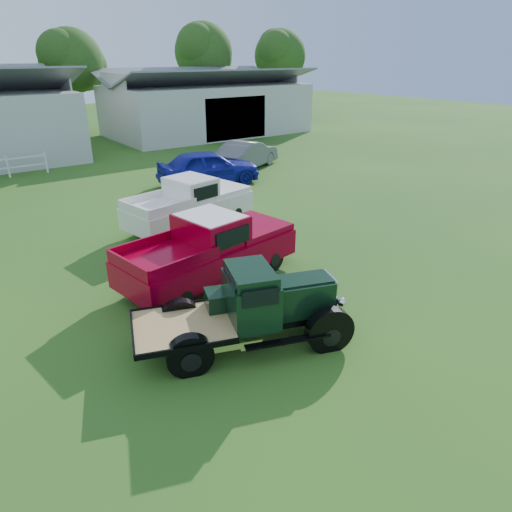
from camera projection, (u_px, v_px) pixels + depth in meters
ground at (276, 308)px, 12.33m from camera, size 120.00×120.00×0.00m
shed_right at (207, 102)px, 38.76m from camera, size 16.80×9.20×5.20m
tree_c at (74, 78)px, 37.53m from camera, size 5.40×5.40×9.00m
tree_d at (204, 69)px, 45.12m from camera, size 6.00×6.00×10.00m
tree_e at (280, 71)px, 48.09m from camera, size 5.70×5.70×9.50m
vintage_flatbed at (247, 307)px, 10.43m from camera, size 5.26×3.48×1.94m
red_pickup at (209, 249)px, 13.43m from camera, size 5.96×3.06×2.07m
white_pickup at (190, 204)px, 17.70m from camera, size 5.60×3.01×1.95m
misc_car_blue at (208, 167)px, 23.76m from camera, size 5.61×3.12×1.80m
misc_car_grey at (247, 154)px, 27.23m from camera, size 5.25×3.64×1.64m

